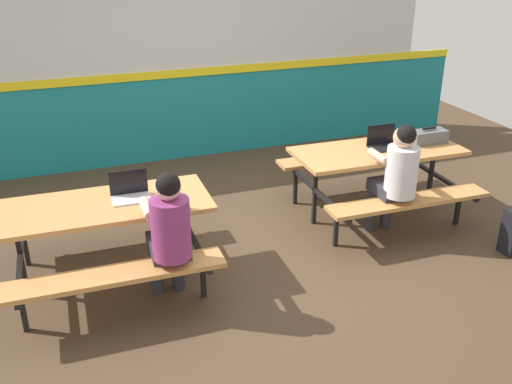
# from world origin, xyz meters

# --- Properties ---
(ground_plane) EXTENTS (10.00, 10.00, 0.02)m
(ground_plane) POSITION_xyz_m (0.00, 0.00, -0.01)
(ground_plane) COLOR #4C3826
(accent_backdrop) EXTENTS (8.00, 0.14, 2.60)m
(accent_backdrop) POSITION_xyz_m (0.00, 2.60, 1.25)
(accent_backdrop) COLOR teal
(accent_backdrop) RESTS_ON ground
(picnic_table_left) EXTENTS (1.77, 1.59, 0.74)m
(picnic_table_left) POSITION_xyz_m (-1.41, -0.20, 0.57)
(picnic_table_left) COLOR tan
(picnic_table_left) RESTS_ON ground
(picnic_table_right) EXTENTS (1.77, 1.59, 0.74)m
(picnic_table_right) POSITION_xyz_m (1.41, 0.16, 0.57)
(picnic_table_right) COLOR tan
(picnic_table_right) RESTS_ON ground
(student_nearer) EXTENTS (0.37, 0.53, 1.21)m
(student_nearer) POSITION_xyz_m (-0.99, -0.76, 0.71)
(student_nearer) COLOR #2D2D38
(student_nearer) RESTS_ON ground
(student_further) EXTENTS (0.37, 0.53, 1.21)m
(student_further) POSITION_xyz_m (1.28, -0.39, 0.71)
(student_further) COLOR #2D2D38
(student_further) RESTS_ON ground
(laptop_silver) EXTENTS (0.32, 0.23, 0.22)m
(laptop_silver) POSITION_xyz_m (-1.18, -0.16, 0.79)
(laptop_silver) COLOR silver
(laptop_silver) RESTS_ON picnic_table_left
(laptop_dark) EXTENTS (0.32, 0.23, 0.22)m
(laptop_dark) POSITION_xyz_m (1.50, 0.20, 0.79)
(laptop_dark) COLOR black
(laptop_dark) RESTS_ON picnic_table_right
(toolbox_grey) EXTENTS (0.40, 0.18, 0.18)m
(toolbox_grey) POSITION_xyz_m (2.01, 0.15, 0.81)
(toolbox_grey) COLOR #595B60
(toolbox_grey) RESTS_ON picnic_table_right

